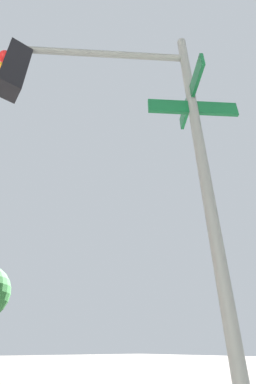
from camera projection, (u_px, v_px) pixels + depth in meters
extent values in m
cylinder|color=slate|center=(208.00, 197.00, 2.63)|extent=(0.12, 0.12, 5.28)
cylinder|color=slate|center=(104.00, 54.00, 3.70)|extent=(1.33, 1.94, 0.09)
cube|color=black|center=(13.00, 70.00, 3.42)|extent=(0.28, 0.28, 0.80)
sphere|color=red|center=(6.00, 58.00, 3.54)|extent=(0.18, 0.18, 0.18)
sphere|color=orange|center=(1.00, 70.00, 3.41)|extent=(0.18, 0.18, 0.18)
cube|color=#0F5128|center=(193.00, 108.00, 3.26)|extent=(0.64, 0.94, 0.20)
cube|color=#0F5128|center=(191.00, 96.00, 3.37)|extent=(0.86, 0.59, 0.20)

